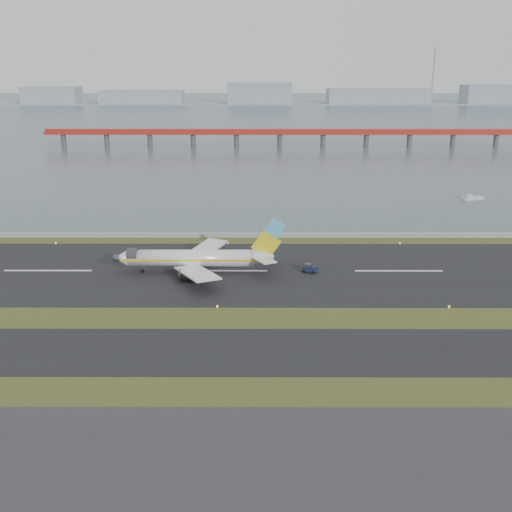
# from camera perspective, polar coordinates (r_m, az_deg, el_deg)

# --- Properties ---
(ground) EXTENTS (1000.00, 1000.00, 0.00)m
(ground) POSITION_cam_1_polar(r_m,az_deg,el_deg) (118.12, -3.68, -5.94)
(ground) COLOR #344418
(ground) RESTS_ON ground
(taxiway_strip) EXTENTS (1000.00, 18.00, 0.10)m
(taxiway_strip) POSITION_cam_1_polar(r_m,az_deg,el_deg) (107.18, -4.10, -8.42)
(taxiway_strip) COLOR black
(taxiway_strip) RESTS_ON ground
(runway_strip) EXTENTS (1000.00, 45.00, 0.10)m
(runway_strip) POSITION_cam_1_polar(r_m,az_deg,el_deg) (146.15, -2.93, -1.34)
(runway_strip) COLOR black
(runway_strip) RESTS_ON ground
(seawall) EXTENTS (1000.00, 2.50, 1.00)m
(seawall) POSITION_cam_1_polar(r_m,az_deg,el_deg) (174.72, -2.42, 1.90)
(seawall) COLOR gray
(seawall) RESTS_ON ground
(bay_water) EXTENTS (1400.00, 800.00, 1.30)m
(bay_water) POSITION_cam_1_polar(r_m,az_deg,el_deg) (570.43, -0.65, 12.38)
(bay_water) COLOR #41505D
(bay_water) RESTS_ON ground
(red_pier) EXTENTS (260.00, 5.00, 10.20)m
(red_pier) POSITION_cam_1_polar(r_m,az_deg,el_deg) (360.80, 2.12, 10.84)
(red_pier) COLOR #A5241C
(red_pier) RESTS_ON ground
(far_shoreline) EXTENTS (1400.00, 80.00, 60.50)m
(far_shoreline) POSITION_cam_1_polar(r_m,az_deg,el_deg) (729.63, 0.63, 13.87)
(far_shoreline) COLOR #8E99A7
(far_shoreline) RESTS_ON ground
(airliner) EXTENTS (38.52, 32.89, 12.80)m
(airliner) POSITION_cam_1_polar(r_m,az_deg,el_deg) (144.41, -5.24, -0.20)
(airliner) COLOR white
(airliner) RESTS_ON ground
(pushback_tug) EXTENTS (3.66, 2.84, 2.07)m
(pushback_tug) POSITION_cam_1_polar(r_m,az_deg,el_deg) (145.26, 4.77, -1.09)
(pushback_tug) COLOR #141D38
(pushback_tug) RESTS_ON ground
(workboat_near) EXTENTS (8.42, 5.22, 1.95)m
(workboat_near) POSITION_cam_1_polar(r_m,az_deg,el_deg) (233.36, 18.66, 4.90)
(workboat_near) COLOR silver
(workboat_near) RESTS_ON ground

